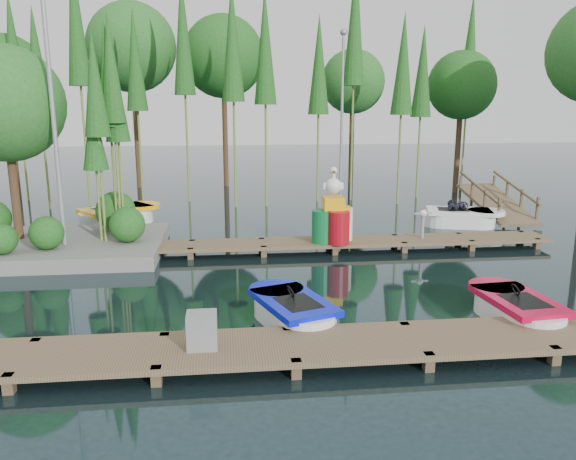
{
  "coord_description": "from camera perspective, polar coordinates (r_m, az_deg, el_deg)",
  "views": [
    {
      "loc": [
        -1.02,
        -13.14,
        4.22
      ],
      "look_at": [
        0.5,
        0.5,
        1.1
      ],
      "focal_mm": 35.0,
      "sensor_mm": 36.0,
      "label": 1
    }
  ],
  "objects": [
    {
      "name": "near_dock",
      "position": [
        9.57,
        0.35,
        -11.79
      ],
      "size": [
        18.0,
        1.5,
        0.5
      ],
      "color": "brown",
      "rests_on": "ground"
    },
    {
      "name": "drum_cluster",
      "position": [
        16.12,
        4.71,
        1.0
      ],
      "size": [
        1.25,
        1.15,
        2.16
      ],
      "color": "#0B682F",
      "rests_on": "far_dock"
    },
    {
      "name": "island",
      "position": [
        17.29,
        -24.39,
        8.24
      ],
      "size": [
        6.2,
        4.2,
        6.75
      ],
      "color": "slate",
      "rests_on": "ground"
    },
    {
      "name": "boat_red",
      "position": [
        12.01,
        22.17,
        -7.54
      ],
      "size": [
        1.31,
        2.54,
        0.83
      ],
      "rotation": [
        0.0,
        0.0,
        0.09
      ],
      "color": "white",
      "rests_on": "ground"
    },
    {
      "name": "ground_plane",
      "position": [
        13.84,
        -1.83,
        -4.95
      ],
      "size": [
        90.0,
        90.0,
        0.0
      ],
      "primitive_type": "plane",
      "color": "#1E3338"
    },
    {
      "name": "far_dock",
      "position": [
        16.27,
        0.97,
        -1.4
      ],
      "size": [
        15.0,
        1.2,
        0.5
      ],
      "color": "brown",
      "rests_on": "ground"
    },
    {
      "name": "boat_white_far",
      "position": [
        20.53,
        17.07,
        1.21
      ],
      "size": [
        3.02,
        1.95,
        1.32
      ],
      "rotation": [
        0.0,
        0.0,
        0.43
      ],
      "color": "white",
      "rests_on": "ground"
    },
    {
      "name": "lamp_island",
      "position": [
        16.27,
        -22.86,
        11.97
      ],
      "size": [
        0.3,
        0.3,
        7.25
      ],
      "color": "gray",
      "rests_on": "ground"
    },
    {
      "name": "boat_blue",
      "position": [
        11.02,
        0.46,
        -8.35
      ],
      "size": [
        1.87,
        2.7,
        0.83
      ],
      "rotation": [
        0.0,
        0.0,
        0.34
      ],
      "color": "white",
      "rests_on": "ground"
    },
    {
      "name": "tree_screen",
      "position": [
        23.84,
        -9.2,
        17.2
      ],
      "size": [
        34.42,
        18.53,
        10.31
      ],
      "color": "#452F1D",
      "rests_on": "ground"
    },
    {
      "name": "seagull_post",
      "position": [
        17.0,
        13.55,
        1.08
      ],
      "size": [
        0.53,
        0.29,
        0.85
      ],
      "color": "gray",
      "rests_on": "far_dock"
    },
    {
      "name": "yellow_barrel",
      "position": [
        16.34,
        5.19,
        0.67
      ],
      "size": [
        0.67,
        0.67,
        1.0
      ],
      "primitive_type": "cylinder",
      "color": "#FFB10D",
      "rests_on": "far_dock"
    },
    {
      "name": "lamp_rear",
      "position": [
        24.66,
        5.52,
        12.83
      ],
      "size": [
        0.3,
        0.3,
        7.25
      ],
      "color": "gray",
      "rests_on": "ground"
    },
    {
      "name": "utility_cabinet",
      "position": [
        9.38,
        -8.73,
        -10.05
      ],
      "size": [
        0.49,
        0.41,
        0.6
      ],
      "primitive_type": "cube",
      "color": "gray",
      "rests_on": "near_dock"
    },
    {
      "name": "ramp",
      "position": [
        22.35,
        20.39,
        2.64
      ],
      "size": [
        1.5,
        3.94,
        1.49
      ],
      "color": "brown",
      "rests_on": "ground"
    },
    {
      "name": "boat_yellow_far",
      "position": [
        20.72,
        -16.88,
        1.38
      ],
      "size": [
        3.19,
        2.93,
        1.5
      ],
      "rotation": [
        0.0,
        0.0,
        0.32
      ],
      "color": "white",
      "rests_on": "ground"
    }
  ]
}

